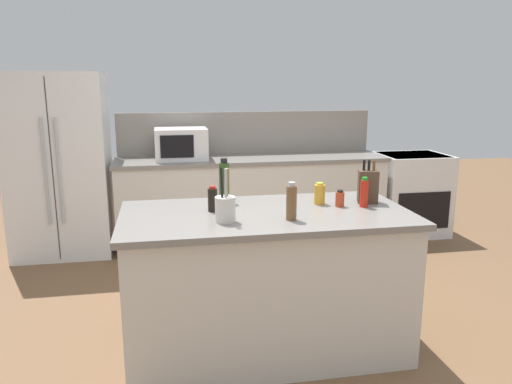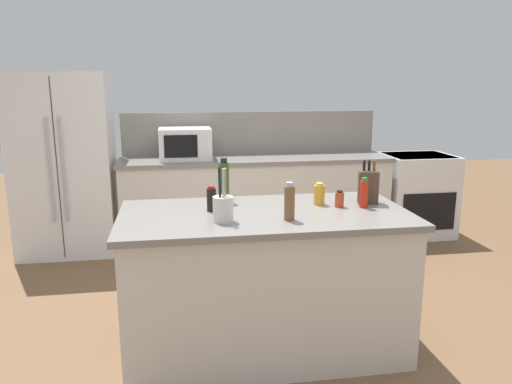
{
  "view_description": "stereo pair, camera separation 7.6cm",
  "coord_description": "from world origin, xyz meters",
  "px_view_note": "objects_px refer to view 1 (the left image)",
  "views": [
    {
      "loc": [
        -0.62,
        -2.96,
        1.76
      ],
      "look_at": [
        0.0,
        0.35,
        0.99
      ],
      "focal_mm": 35.0,
      "sensor_mm": 36.0,
      "label": 1
    },
    {
      "loc": [
        -0.54,
        -2.98,
        1.76
      ],
      "look_at": [
        0.0,
        0.35,
        0.99
      ],
      "focal_mm": 35.0,
      "sensor_mm": 36.0,
      "label": 2
    }
  ],
  "objects_px": {
    "hot_sauce_bottle": "(364,193)",
    "microwave": "(181,144)",
    "range_oven": "(410,193)",
    "honey_jar": "(320,194)",
    "utensil_crock": "(225,208)",
    "olive_oil_bottle": "(224,181)",
    "pepper_grinder": "(291,202)",
    "refrigerator": "(60,165)",
    "knife_block": "(368,186)",
    "spice_jar_paprika": "(340,199)",
    "soy_sauce_bottle": "(213,199)"
  },
  "relations": [
    {
      "from": "range_oven",
      "to": "soy_sauce_bottle",
      "type": "distance_m",
      "value": 3.31
    },
    {
      "from": "knife_block",
      "to": "soy_sauce_bottle",
      "type": "distance_m",
      "value": 1.05
    },
    {
      "from": "utensil_crock",
      "to": "soy_sauce_bottle",
      "type": "xyz_separation_m",
      "value": [
        -0.05,
        0.25,
        -0.01
      ]
    },
    {
      "from": "utensil_crock",
      "to": "olive_oil_bottle",
      "type": "bearing_deg",
      "value": 83.61
    },
    {
      "from": "hot_sauce_bottle",
      "to": "soy_sauce_bottle",
      "type": "bearing_deg",
      "value": 175.97
    },
    {
      "from": "hot_sauce_bottle",
      "to": "spice_jar_paprika",
      "type": "distance_m",
      "value": 0.16
    },
    {
      "from": "refrigerator",
      "to": "range_oven",
      "type": "height_order",
      "value": "refrigerator"
    },
    {
      "from": "utensil_crock",
      "to": "honey_jar",
      "type": "distance_m",
      "value": 0.74
    },
    {
      "from": "hot_sauce_bottle",
      "to": "pepper_grinder",
      "type": "distance_m",
      "value": 0.58
    },
    {
      "from": "refrigerator",
      "to": "hot_sauce_bottle",
      "type": "xyz_separation_m",
      "value": [
        2.3,
        -2.24,
        0.12
      ]
    },
    {
      "from": "refrigerator",
      "to": "soy_sauce_bottle",
      "type": "xyz_separation_m",
      "value": [
        1.32,
        -2.17,
        0.1
      ]
    },
    {
      "from": "knife_block",
      "to": "honey_jar",
      "type": "xyz_separation_m",
      "value": [
        -0.33,
        0.02,
        -0.04
      ]
    },
    {
      "from": "knife_block",
      "to": "hot_sauce_bottle",
      "type": "distance_m",
      "value": 0.13
    },
    {
      "from": "refrigerator",
      "to": "utensil_crock",
      "type": "bearing_deg",
      "value": -60.52
    },
    {
      "from": "range_oven",
      "to": "honey_jar",
      "type": "xyz_separation_m",
      "value": [
        -1.76,
        -2.06,
        0.54
      ]
    },
    {
      "from": "refrigerator",
      "to": "microwave",
      "type": "xyz_separation_m",
      "value": [
        1.21,
        -0.05,
        0.19
      ]
    },
    {
      "from": "hot_sauce_bottle",
      "to": "spice_jar_paprika",
      "type": "xyz_separation_m",
      "value": [
        -0.15,
        0.04,
        -0.04
      ]
    },
    {
      "from": "hot_sauce_bottle",
      "to": "microwave",
      "type": "bearing_deg",
      "value": 116.5
    },
    {
      "from": "pepper_grinder",
      "to": "olive_oil_bottle",
      "type": "distance_m",
      "value": 0.62
    },
    {
      "from": "range_oven",
      "to": "knife_block",
      "type": "relative_size",
      "value": 3.17
    },
    {
      "from": "soy_sauce_bottle",
      "to": "olive_oil_bottle",
      "type": "height_order",
      "value": "olive_oil_bottle"
    },
    {
      "from": "hot_sauce_bottle",
      "to": "honey_jar",
      "type": "height_order",
      "value": "hot_sauce_bottle"
    },
    {
      "from": "honey_jar",
      "to": "olive_oil_bottle",
      "type": "relative_size",
      "value": 0.49
    },
    {
      "from": "spice_jar_paprika",
      "to": "pepper_grinder",
      "type": "bearing_deg",
      "value": -147.46
    },
    {
      "from": "microwave",
      "to": "pepper_grinder",
      "type": "relative_size",
      "value": 2.32
    },
    {
      "from": "honey_jar",
      "to": "olive_oil_bottle",
      "type": "xyz_separation_m",
      "value": [
        -0.62,
        0.18,
        0.07
      ]
    },
    {
      "from": "refrigerator",
      "to": "spice_jar_paprika",
      "type": "xyz_separation_m",
      "value": [
        2.15,
        -2.2,
        0.08
      ]
    },
    {
      "from": "knife_block",
      "to": "honey_jar",
      "type": "distance_m",
      "value": 0.33
    },
    {
      "from": "range_oven",
      "to": "hot_sauce_bottle",
      "type": "relative_size",
      "value": 4.66
    },
    {
      "from": "microwave",
      "to": "olive_oil_bottle",
      "type": "bearing_deg",
      "value": -83.51
    },
    {
      "from": "soy_sauce_bottle",
      "to": "honey_jar",
      "type": "xyz_separation_m",
      "value": [
        0.72,
        0.06,
        -0.01
      ]
    },
    {
      "from": "soy_sauce_bottle",
      "to": "range_oven",
      "type": "bearing_deg",
      "value": 40.5
    },
    {
      "from": "knife_block",
      "to": "hot_sauce_bottle",
      "type": "height_order",
      "value": "knife_block"
    },
    {
      "from": "microwave",
      "to": "knife_block",
      "type": "xyz_separation_m",
      "value": [
        1.16,
        -2.08,
        -0.05
      ]
    },
    {
      "from": "honey_jar",
      "to": "utensil_crock",
      "type": "bearing_deg",
      "value": -155.48
    },
    {
      "from": "olive_oil_bottle",
      "to": "spice_jar_paprika",
      "type": "relative_size",
      "value": 2.71
    },
    {
      "from": "olive_oil_bottle",
      "to": "utensil_crock",
      "type": "bearing_deg",
      "value": -96.39
    },
    {
      "from": "refrigerator",
      "to": "olive_oil_bottle",
      "type": "xyz_separation_m",
      "value": [
        1.42,
        -1.93,
        0.17
      ]
    },
    {
      "from": "soy_sauce_bottle",
      "to": "honey_jar",
      "type": "height_order",
      "value": "soy_sauce_bottle"
    },
    {
      "from": "knife_block",
      "to": "spice_jar_paprika",
      "type": "relative_size",
      "value": 2.63
    },
    {
      "from": "knife_block",
      "to": "pepper_grinder",
      "type": "distance_m",
      "value": 0.69
    },
    {
      "from": "olive_oil_bottle",
      "to": "honey_jar",
      "type": "bearing_deg",
      "value": -16.5
    },
    {
      "from": "soy_sauce_bottle",
      "to": "microwave",
      "type": "bearing_deg",
      "value": 92.98
    },
    {
      "from": "utensil_crock",
      "to": "spice_jar_paprika",
      "type": "relative_size",
      "value": 2.9
    },
    {
      "from": "hot_sauce_bottle",
      "to": "spice_jar_paprika",
      "type": "relative_size",
      "value": 1.79
    },
    {
      "from": "refrigerator",
      "to": "range_oven",
      "type": "bearing_deg",
      "value": -0.77
    },
    {
      "from": "range_oven",
      "to": "olive_oil_bottle",
      "type": "bearing_deg",
      "value": -141.64
    },
    {
      "from": "honey_jar",
      "to": "pepper_grinder",
      "type": "distance_m",
      "value": 0.44
    },
    {
      "from": "soy_sauce_bottle",
      "to": "knife_block",
      "type": "bearing_deg",
      "value": 1.95
    },
    {
      "from": "pepper_grinder",
      "to": "spice_jar_paprika",
      "type": "bearing_deg",
      "value": 32.54
    }
  ]
}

